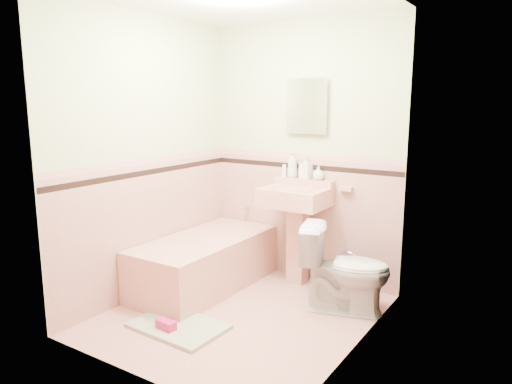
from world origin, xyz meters
The scene contains 31 objects.
floor centered at (0.00, 0.00, 0.00)m, with size 2.20×2.20×0.00m, color tan.
wall_back centered at (0.00, 1.10, 1.25)m, with size 2.50×2.50×0.00m, color beige.
wall_front centered at (0.00, -1.10, 1.25)m, with size 2.50×2.50×0.00m, color beige.
wall_left centered at (-1.00, 0.00, 1.25)m, with size 2.50×2.50×0.00m, color beige.
wall_right centered at (1.00, 0.00, 1.25)m, with size 2.50×2.50×0.00m, color beige.
wainscot_back centered at (0.00, 1.09, 0.60)m, with size 2.00×2.00×0.00m, color #D3988D.
wainscot_front centered at (0.00, -1.09, 0.60)m, with size 2.00×2.00×0.00m, color #D3988D.
wainscot_left centered at (-0.99, 0.00, 0.60)m, with size 2.20×2.20×0.00m, color #D3988D.
wainscot_right centered at (0.99, 0.00, 0.60)m, with size 2.20×2.20×0.00m, color #D3988D.
accent_back centered at (0.00, 1.08, 1.12)m, with size 2.00×2.00×0.00m, color black.
accent_front centered at (0.00, -1.08, 1.12)m, with size 2.00×2.00×0.00m, color black.
accent_left centered at (-0.98, 0.00, 1.12)m, with size 2.20×2.20×0.00m, color black.
accent_right centered at (0.98, 0.00, 1.12)m, with size 2.20×2.20×0.00m, color black.
cap_back centered at (0.00, 1.08, 1.22)m, with size 2.00×2.00×0.00m, color tan.
cap_front centered at (0.00, -1.08, 1.22)m, with size 2.00×2.00×0.00m, color tan.
cap_left centered at (-0.98, 0.00, 1.22)m, with size 2.20×2.20×0.00m, color tan.
cap_right centered at (0.98, 0.00, 1.22)m, with size 2.20×2.20×0.00m, color tan.
bathtub centered at (-0.63, 0.33, 0.23)m, with size 0.70×1.50×0.45m, color tan.
tub_faucet centered at (-0.63, 1.05, 0.63)m, with size 0.04×0.04×0.12m, color silver.
sink centered at (0.05, 0.86, 0.47)m, with size 0.60×0.49×0.95m, color tan, non-canonical shape.
sink_faucet centered at (0.05, 1.00, 0.95)m, with size 0.02×0.02×0.10m, color silver.
medicine_cabinet centered at (0.05, 1.07, 1.70)m, with size 0.36×0.04×0.45m, color white.
soap_dish centered at (0.47, 1.06, 0.95)m, with size 0.12×0.07×0.04m, color tan.
soap_bottle_left centered at (-0.08, 1.04, 1.14)m, with size 0.10×0.10×0.25m, color #B2B2B2.
soap_bottle_mid centered at (0.06, 1.04, 1.12)m, with size 0.10×0.10×0.22m, color #B2B2B2.
soap_bottle_right centered at (0.20, 1.04, 1.08)m, with size 0.11×0.11×0.13m, color #B2B2B2.
tube centered at (-0.18, 1.04, 1.07)m, with size 0.04×0.04×0.12m, color white.
toilet centered at (0.70, 0.55, 0.37)m, with size 0.41×0.73×0.74m, color white.
bucket centered at (0.55, 0.97, 0.13)m, with size 0.25×0.25×0.25m, color #0F28A9, non-canonical shape.
bath_mat centered at (-0.27, -0.45, 0.01)m, with size 0.72×0.48×0.03m, color gray.
shoe centered at (-0.30, -0.56, 0.06)m, with size 0.17×0.08×0.07m, color #BF1E59.
Camera 1 is at (2.13, -3.06, 1.75)m, focal length 33.60 mm.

